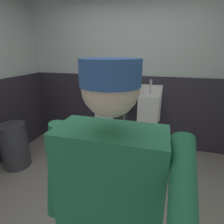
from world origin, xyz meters
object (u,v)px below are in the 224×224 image
Objects in this scene: soap_dispenser at (133,65)px; urinal_middle at (149,108)px; trash_bin at (15,146)px; person at (110,202)px; urinal_left at (107,104)px.

urinal_middle is at bearing -20.74° from soap_dispenser.
trash_bin is 2.27m from soap_dispenser.
person is (-0.01, -2.34, 0.22)m from urinal_middle.
soap_dispenser is (-0.31, 2.46, 0.47)m from person.
person is (0.74, -2.34, 0.22)m from urinal_left.
urinal_left is 0.74× the size of person.
urinal_middle is (0.75, 0.00, 0.00)m from urinal_left.
person reaches higher than urinal_middle.
urinal_left is at bearing 43.93° from trash_bin.
person is at bearing -33.79° from trash_bin.
urinal_middle is at bearing 30.04° from trash_bin.
trash_bin is at bearing -149.96° from urinal_middle.
urinal_middle is 1.80× the size of trash_bin.
person reaches higher than urinal_left.
trash_bin is at bearing -136.07° from urinal_left.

